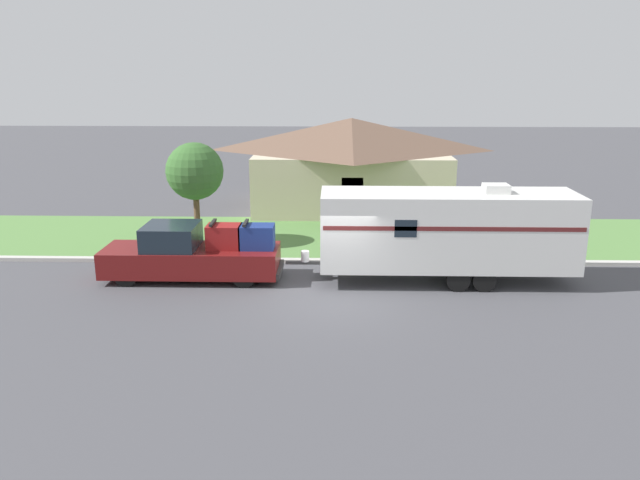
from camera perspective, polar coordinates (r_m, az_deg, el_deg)
The scene contains 8 objects.
ground_plane at distance 19.49m, azimuth 1.45°, elevation -5.42°, with size 120.00×120.00×0.00m, color #47474C.
curb_strip at distance 23.01m, azimuth 1.48°, elevation -1.94°, with size 80.00×0.30×0.14m.
lawn_strip at distance 26.53m, azimuth 1.49°, elevation 0.30°, with size 80.00×7.00×0.03m.
house_across_street at distance 32.06m, azimuth 2.85°, elevation 7.18°, with size 10.26×7.36×4.54m.
pickup_truck at distance 21.50m, azimuth -11.51°, elevation -1.27°, with size 6.01×1.93×2.02m.
travel_trailer at distance 21.03m, azimuth 11.58°, elevation 0.92°, with size 9.55×2.30×3.31m.
mailbox at distance 24.44m, azimuth 18.03°, elevation 0.69°, with size 0.48×0.20×1.35m.
tree_in_yard at distance 25.28m, azimuth -11.38°, elevation 6.15°, with size 2.27×2.27×4.15m.
Camera 1 is at (-0.01, -18.22, 6.93)m, focal length 35.00 mm.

